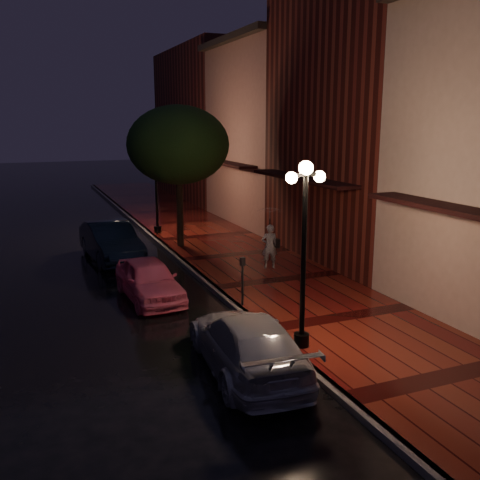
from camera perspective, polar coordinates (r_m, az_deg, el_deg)
name	(u,v)px	position (r m, az deg, el deg)	size (l,w,h in m)	color
ground	(215,292)	(17.04, -2.65, -5.54)	(120.00, 120.00, 0.00)	black
sidewalk	(279,282)	(17.86, 4.18, -4.45)	(4.50, 60.00, 0.15)	#480E0C
curb	(215,290)	(17.02, -2.65, -5.30)	(0.25, 60.00, 0.15)	#595451
storefront_mid	(371,115)	(21.26, 13.76, 12.78)	(5.00, 8.00, 11.00)	#511914
storefront_far	(277,137)	(28.16, 3.93, 10.94)	(5.00, 8.00, 9.00)	#8C5951
storefront_extra	(212,125)	(37.39, -2.98, 12.12)	(5.00, 12.00, 10.00)	#511914
streetlamp_near	(304,244)	(12.08, 6.84, -0.42)	(0.96, 0.36, 4.31)	black
streetlamp_far	(156,181)	(25.08, -8.94, 6.27)	(0.96, 0.36, 4.31)	black
street_tree	(179,147)	(22.12, -6.57, 9.78)	(4.16, 4.16, 5.80)	black
pink_car	(149,280)	(16.38, -9.68, -4.19)	(1.47, 3.66, 1.25)	#EC6184
navy_car	(111,242)	(21.21, -13.59, -0.17)	(1.57, 4.50, 1.48)	black
silver_car	(247,343)	(11.65, 0.75, -10.97)	(1.80, 4.43, 1.29)	#A4A2AA
woman_with_umbrella	(270,228)	(18.86, 3.20, 1.31)	(0.92, 0.94, 2.22)	white
parking_meter	(242,277)	(15.11, 0.27, -3.92)	(0.15, 0.12, 1.41)	black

